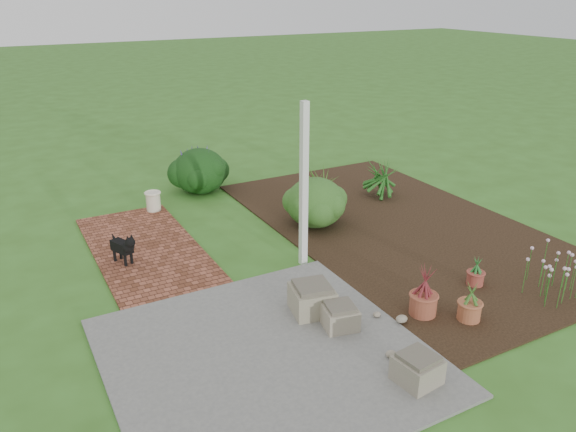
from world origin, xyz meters
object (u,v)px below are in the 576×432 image
cream_ceramic_urn (153,201)px  evergreen_shrub (316,201)px  stone_trough_near (417,370)px  black_dog (124,246)px

cream_ceramic_urn → evergreen_shrub: (2.34, -2.02, 0.25)m
stone_trough_near → black_dog: (-2.07, 4.27, 0.14)m
stone_trough_near → cream_ceramic_urn: 6.32m
stone_trough_near → evergreen_shrub: 4.41m
stone_trough_near → black_dog: size_ratio=0.81×
black_dog → cream_ceramic_urn: size_ratio=1.47×
stone_trough_near → evergreen_shrub: evergreen_shrub is taller
black_dog → evergreen_shrub: (3.34, -0.07, 0.15)m
stone_trough_near → black_dog: black_dog is taller
black_dog → evergreen_shrub: size_ratio=0.50×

